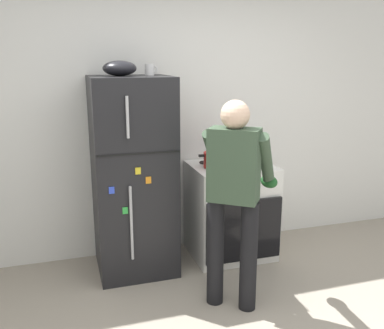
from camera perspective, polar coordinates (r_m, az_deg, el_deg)
The scene contains 7 objects.
kitchen_wall_back at distance 4.12m, azimuth -3.64°, elevation 6.69°, with size 6.00×0.10×2.70m, color white.
refrigerator at distance 3.78m, azimuth -7.93°, elevation -1.57°, with size 0.68×0.72×1.74m.
stove_range at distance 4.14m, azimuth 5.23°, elevation -6.17°, with size 0.76×0.67×0.91m.
person_cook at distance 3.15m, azimuth 5.74°, elevation -3.07°, with size 0.66×0.69×1.60m.
red_pot at distance 3.90m, azimuth 3.45°, elevation 0.66°, with size 0.36×0.26×0.14m.
coffee_mug at distance 3.72m, azimuth -5.70°, elevation 12.57°, with size 0.11×0.08×0.10m.
mixing_bowl at distance 3.63m, azimuth -9.71°, elevation 12.63°, with size 0.28×0.28×0.13m, color black.
Camera 1 is at (-0.96, -2.02, 1.88)m, focal length 39.67 mm.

